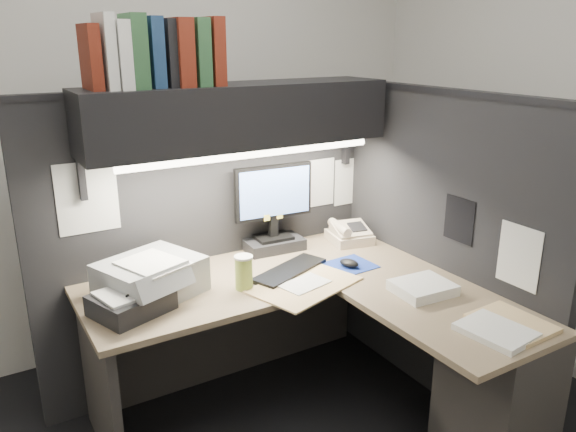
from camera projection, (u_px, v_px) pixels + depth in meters
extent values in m
cube|color=silver|center=(165.00, 127.00, 3.34)|extent=(3.50, 0.04, 2.70)
cube|color=black|center=(212.00, 242.00, 3.05)|extent=(1.90, 0.06, 1.60)
cube|color=black|center=(440.00, 252.00, 2.91)|extent=(0.06, 1.50, 1.60)
cube|color=#7E6E50|center=(256.00, 277.00, 2.81)|extent=(1.70, 0.68, 0.03)
cube|color=#7E6E50|center=(449.00, 312.00, 2.46)|extent=(0.60, 0.85, 0.03)
cube|color=#312E2C|center=(232.00, 318.00, 3.17)|extent=(1.61, 0.02, 0.70)
cube|color=#312E2C|center=(100.00, 389.00, 2.53)|extent=(0.04, 0.61, 0.70)
cube|color=#312E2C|center=(497.00, 403.00, 2.43)|extent=(0.38, 0.40, 0.70)
cube|color=black|center=(239.00, 115.00, 2.74)|extent=(1.55, 0.34, 0.30)
cylinder|color=white|center=(253.00, 154.00, 2.68)|extent=(1.32, 0.04, 0.04)
cube|color=black|center=(273.00, 244.00, 3.13)|extent=(0.33, 0.22, 0.06)
cube|color=black|center=(273.00, 227.00, 3.10)|extent=(0.05, 0.04, 0.11)
cube|color=black|center=(273.00, 192.00, 3.03)|extent=(0.45, 0.06, 0.29)
cube|color=#5F83D1|center=(275.00, 193.00, 3.02)|extent=(0.41, 0.03, 0.26)
cube|color=black|center=(290.00, 270.00, 2.83)|extent=(0.46, 0.30, 0.02)
cube|color=navy|center=(350.00, 265.00, 2.91)|extent=(0.25, 0.23, 0.00)
ellipsoid|color=black|center=(349.00, 263.00, 2.88)|extent=(0.10, 0.12, 0.04)
cube|color=beige|center=(349.00, 234.00, 3.24)|extent=(0.26, 0.27, 0.09)
cylinder|color=#B2C04D|center=(244.00, 273.00, 2.63)|extent=(0.08, 0.08, 0.15)
cube|color=#9C9FA2|center=(151.00, 278.00, 2.57)|extent=(0.51, 0.48, 0.17)
cube|color=black|center=(131.00, 302.00, 2.41)|extent=(0.37, 0.34, 0.09)
cube|color=#D8B479|center=(305.00, 285.00, 2.68)|extent=(0.58, 0.46, 0.01)
cube|color=white|center=(423.00, 288.00, 2.60)|extent=(0.27, 0.24, 0.05)
cube|color=white|center=(496.00, 331.00, 2.24)|extent=(0.24, 0.29, 0.03)
cube|color=#D8B479|center=(512.00, 323.00, 2.31)|extent=(0.25, 0.31, 0.02)
cube|color=maroon|center=(90.00, 57.00, 2.33)|extent=(0.05, 0.22, 0.27)
cube|color=white|center=(105.00, 52.00, 2.34)|extent=(0.04, 0.22, 0.31)
cube|color=white|center=(120.00, 55.00, 2.36)|extent=(0.05, 0.22, 0.28)
cube|color=#2A5531|center=(134.00, 51.00, 2.40)|extent=(0.07, 0.22, 0.31)
cube|color=navy|center=(151.00, 52.00, 2.45)|extent=(0.06, 0.22, 0.30)
cube|color=black|center=(166.00, 53.00, 2.49)|extent=(0.04, 0.22, 0.29)
cube|color=maroon|center=(179.00, 53.00, 2.49)|extent=(0.07, 0.22, 0.29)
cube|color=#2A5531|center=(196.00, 52.00, 2.53)|extent=(0.06, 0.22, 0.30)
cube|color=maroon|center=(211.00, 51.00, 2.56)|extent=(0.06, 0.22, 0.30)
cube|color=white|center=(319.00, 183.00, 3.28)|extent=(0.21, 0.00, 0.28)
cube|color=white|center=(349.00, 181.00, 3.39)|extent=(0.21, 0.00, 0.28)
cube|color=white|center=(87.00, 198.00, 2.61)|extent=(0.28, 0.00, 0.34)
cube|color=black|center=(459.00, 220.00, 2.71)|extent=(0.00, 0.18, 0.22)
cube|color=white|center=(519.00, 256.00, 2.45)|extent=(0.00, 0.21, 0.28)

